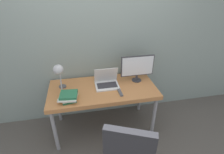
% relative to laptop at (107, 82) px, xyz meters
% --- Properties ---
extents(ground_plane, '(12.00, 12.00, 0.00)m').
position_rel_laptop_xyz_m(ground_plane, '(-0.07, -0.42, -0.80)').
color(ground_plane, '#514C47').
extents(wall_back, '(8.00, 0.05, 2.60)m').
position_rel_laptop_xyz_m(wall_back, '(-0.07, 0.37, 0.50)').
color(wall_back, gray).
rests_on(wall_back, ground_plane).
extents(desk, '(1.50, 0.72, 0.74)m').
position_rel_laptop_xyz_m(desk, '(-0.07, -0.05, -0.12)').
color(desk, '#B77542').
rests_on(desk, ground_plane).
extents(laptop, '(0.33, 0.26, 0.26)m').
position_rel_laptop_xyz_m(laptop, '(0.00, 0.00, 0.00)').
color(laptop, silver).
rests_on(laptop, desk).
extents(monitor, '(0.49, 0.14, 0.40)m').
position_rel_laptop_xyz_m(monitor, '(0.47, 0.05, 0.17)').
color(monitor, '#333338').
rests_on(monitor, desk).
extents(desk_lamp, '(0.13, 0.27, 0.42)m').
position_rel_laptop_xyz_m(desk_lamp, '(-0.62, -0.06, 0.27)').
color(desk_lamp, '#4C4C51').
rests_on(desk_lamp, desk).
extents(office_chair, '(0.64, 0.64, 0.99)m').
position_rel_laptop_xyz_m(office_chair, '(0.05, -1.02, -0.25)').
color(office_chair, black).
rests_on(office_chair, ground_plane).
extents(book_stack, '(0.25, 0.24, 0.10)m').
position_rel_laptop_xyz_m(book_stack, '(-0.53, -0.26, 0.00)').
color(book_stack, '#286B47').
rests_on(book_stack, desk).
extents(tv_remote, '(0.05, 0.17, 0.02)m').
position_rel_laptop_xyz_m(tv_remote, '(0.14, -0.23, -0.04)').
color(tv_remote, '#4C4C51').
rests_on(tv_remote, desk).
extents(game_controller, '(0.14, 0.11, 0.04)m').
position_rel_laptop_xyz_m(game_controller, '(-0.61, -0.25, -0.03)').
color(game_controller, white).
rests_on(game_controller, desk).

